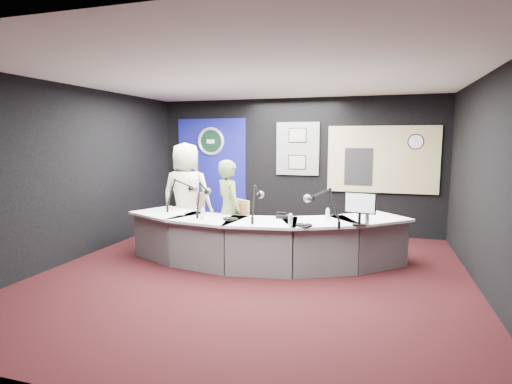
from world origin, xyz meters
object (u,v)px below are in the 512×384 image
(armchair_left, at_px, (187,219))
(person_man, at_px, (187,195))
(armchair_right, at_px, (229,227))
(broadcast_desk, at_px, (260,240))
(person_woman, at_px, (229,210))

(armchair_left, height_order, person_man, person_man)
(armchair_right, distance_m, person_man, 1.18)
(broadcast_desk, xyz_separation_m, person_woman, (-0.57, 0.13, 0.43))
(armchair_left, height_order, armchair_right, armchair_right)
(armchair_left, bearing_deg, person_woman, -23.25)
(armchair_right, height_order, person_woman, person_woman)
(broadcast_desk, bearing_deg, person_woman, 167.05)
(broadcast_desk, bearing_deg, armchair_left, 159.25)
(broadcast_desk, distance_m, person_woman, 0.73)
(person_man, relative_size, person_woman, 1.17)
(person_man, height_order, person_woman, person_man)
(broadcast_desk, relative_size, armchair_left, 4.51)
(person_man, bearing_deg, broadcast_desk, 151.96)
(broadcast_desk, relative_size, armchair_right, 4.36)
(armchair_right, xyz_separation_m, person_man, (-0.99, 0.46, 0.43))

